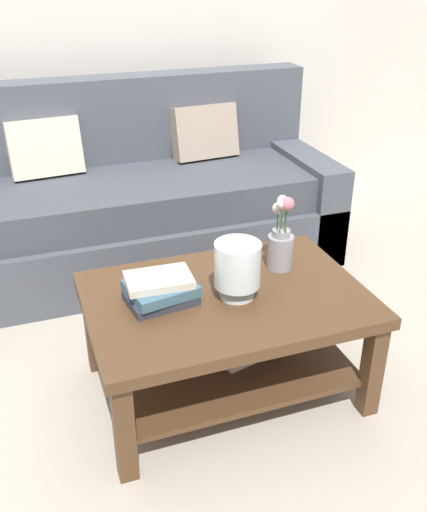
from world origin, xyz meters
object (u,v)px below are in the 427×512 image
(couch, at_px, (142,203))
(book_stack_main, at_px, (160,289))
(glass_hurricane_vase, at_px, (237,266))
(flower_pitcher, at_px, (281,241))
(coffee_table, at_px, (227,322))

(couch, bearing_deg, book_stack_main, -99.72)
(glass_hurricane_vase, bearing_deg, book_stack_main, 166.95)
(flower_pitcher, bearing_deg, glass_hurricane_vase, -149.00)
(glass_hurricane_vase, height_order, flower_pitcher, flower_pitcher)
(coffee_table, xyz_separation_m, glass_hurricane_vase, (0.03, -0.03, 0.28))
(book_stack_main, bearing_deg, couch, 80.28)
(couch, height_order, glass_hurricane_vase, couch)
(glass_hurricane_vase, bearing_deg, flower_pitcher, 31.00)
(book_stack_main, relative_size, glass_hurricane_vase, 1.23)
(book_stack_main, xyz_separation_m, flower_pitcher, (0.56, 0.09, 0.08))
(coffee_table, relative_size, flower_pitcher, 3.28)
(couch, bearing_deg, glass_hurricane_vase, -86.79)
(flower_pitcher, bearing_deg, coffee_table, -156.00)
(book_stack_main, distance_m, flower_pitcher, 0.57)
(glass_hurricane_vase, bearing_deg, couch, 93.21)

